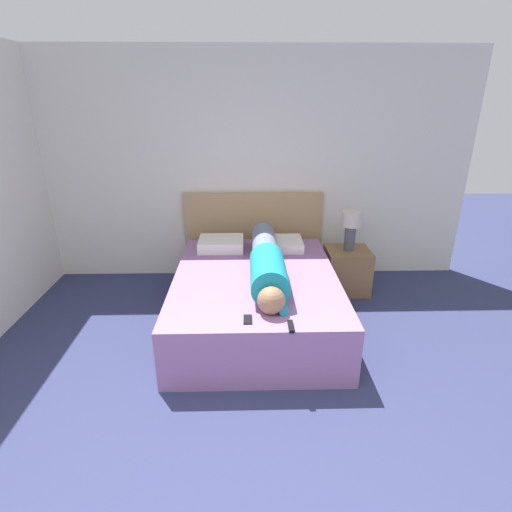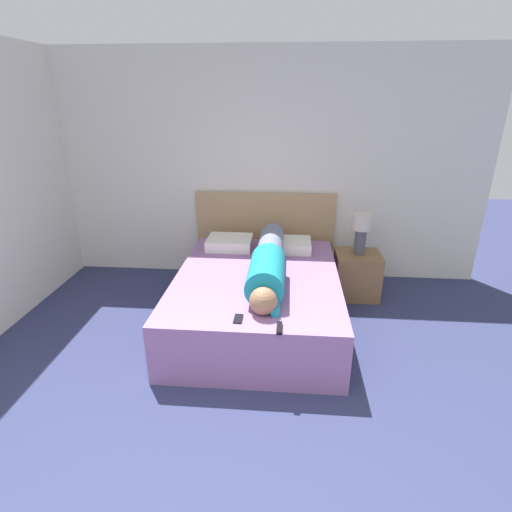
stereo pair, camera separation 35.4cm
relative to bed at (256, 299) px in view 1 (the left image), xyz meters
name	(u,v)px [view 1 (the left image)]	position (x,y,z in m)	size (l,w,h in m)	color
wall_back	(233,169)	(-0.23, 1.22, 1.04)	(5.51, 0.06, 2.60)	silver
bed	(256,299)	(0.00, 0.00, 0.00)	(1.53, 2.00, 0.52)	#936699
headboard	(253,235)	(0.00, 1.15, 0.26)	(1.65, 0.04, 1.04)	tan
nightstand	(347,270)	(1.05, 0.67, -0.01)	(0.48, 0.43, 0.50)	brown
table_lamp	(351,226)	(1.05, 0.67, 0.52)	(0.21, 0.21, 0.44)	#4C4C51
person_lying	(267,263)	(0.10, -0.05, 0.40)	(0.32, 1.66, 0.32)	#936B4C
pillow_near_headboard	(221,244)	(-0.36, 0.69, 0.32)	(0.49, 0.39, 0.12)	silver
pillow_second	(281,244)	(0.30, 0.69, 0.31)	(0.46, 0.39, 0.10)	silver
tv_remote	(291,326)	(0.24, -0.94, 0.27)	(0.04, 0.15, 0.02)	black
cell_phone	(248,319)	(-0.08, -0.82, 0.26)	(0.06, 0.13, 0.01)	black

